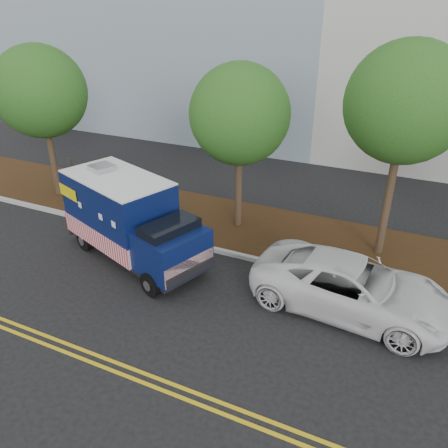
% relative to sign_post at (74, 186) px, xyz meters
% --- Properties ---
extents(ground, '(120.00, 120.00, 0.00)m').
position_rel_sign_post_xyz_m(ground, '(5.28, -1.89, -1.20)').
color(ground, black).
rests_on(ground, ground).
extents(curb, '(120.00, 0.18, 0.15)m').
position_rel_sign_post_xyz_m(curb, '(5.28, -0.49, -1.12)').
color(curb, '#9E9E99').
rests_on(curb, ground).
extents(mulch_strip, '(120.00, 4.00, 0.15)m').
position_rel_sign_post_xyz_m(mulch_strip, '(5.28, 1.61, -1.12)').
color(mulch_strip, black).
rests_on(mulch_strip, ground).
extents(centerline_near, '(120.00, 0.10, 0.01)m').
position_rel_sign_post_xyz_m(centerline_near, '(5.28, -6.34, -1.19)').
color(centerline_near, gold).
rests_on(centerline_near, ground).
extents(centerline_far, '(120.00, 0.10, 0.01)m').
position_rel_sign_post_xyz_m(centerline_far, '(5.28, -6.59, -1.19)').
color(centerline_far, gold).
rests_on(centerline_far, ground).
extents(tree_a, '(3.76, 3.76, 6.52)m').
position_rel_sign_post_xyz_m(tree_a, '(-1.95, 0.98, 3.43)').
color(tree_a, '#38281C').
rests_on(tree_a, ground).
extents(tree_b, '(3.54, 3.54, 6.22)m').
position_rel_sign_post_xyz_m(tree_b, '(6.69, 1.52, 3.24)').
color(tree_b, '#38281C').
rests_on(tree_b, ground).
extents(tree_c, '(3.66, 3.66, 7.11)m').
position_rel_sign_post_xyz_m(tree_c, '(11.97, 1.68, 4.06)').
color(tree_c, '#38281C').
rests_on(tree_c, ground).
extents(sign_post, '(0.06, 0.06, 2.40)m').
position_rel_sign_post_xyz_m(sign_post, '(0.00, 0.00, 0.00)').
color(sign_post, '#473828').
rests_on(sign_post, ground).
extents(food_truck, '(6.03, 3.83, 3.00)m').
position_rel_sign_post_xyz_m(food_truck, '(4.14, -1.92, 0.16)').
color(food_truck, black).
rests_on(food_truck, ground).
extents(white_car, '(5.83, 3.05, 1.56)m').
position_rel_sign_post_xyz_m(white_car, '(11.60, -1.75, -0.42)').
color(white_car, silver).
rests_on(white_car, ground).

